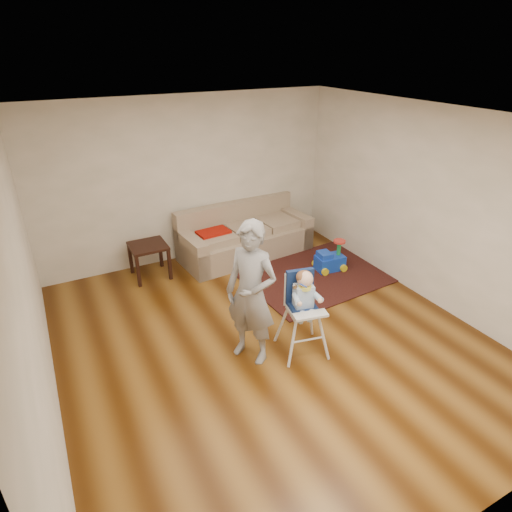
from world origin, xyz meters
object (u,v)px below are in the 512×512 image
ride_on_toy (330,255)px  adult (251,294)px  side_table (150,260)px  sofa (246,232)px  toy_ball (302,288)px  high_chair (303,314)px

ride_on_toy → adult: (-2.13, -1.31, 0.60)m
side_table → adult: (0.53, -2.50, 0.59)m
adult → sofa: bearing=122.9°
toy_ball → adult: bearing=-145.9°
side_table → toy_ball: 2.45m
side_table → ride_on_toy: bearing=-23.9°
sofa → toy_ball: (0.15, -1.59, -0.34)m
adult → toy_ball: bearing=92.1°
sofa → high_chair: 2.73m
toy_ball → adult: 1.75m
sofa → adult: 2.76m
high_chair → sofa: bearing=89.7°
adult → high_chair: bearing=40.0°
side_table → high_chair: size_ratio=0.50×
toy_ball → adult: size_ratio=0.09×
toy_ball → high_chair: high_chair is taller
ride_on_toy → adult: adult is taller
sofa → adult: adult is taller
sofa → side_table: (-1.70, 0.02, -0.17)m
side_table → ride_on_toy: side_table is taller
sofa → side_table: sofa is taller
ride_on_toy → sofa: bearing=136.0°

